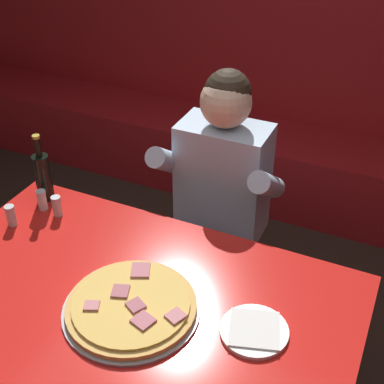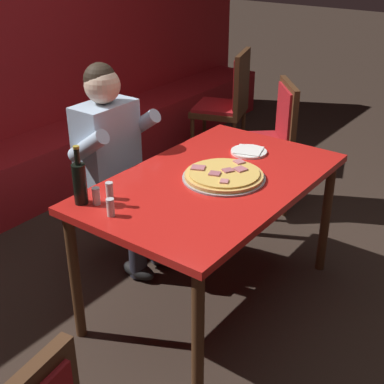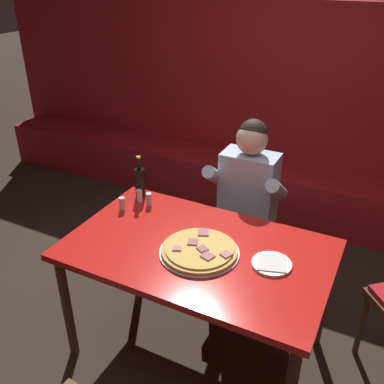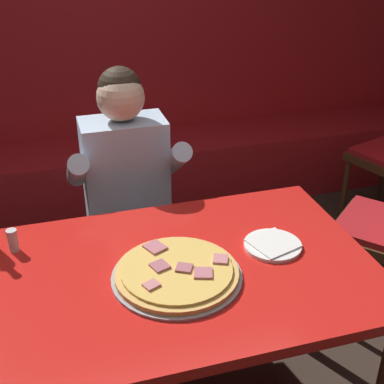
{
  "view_description": "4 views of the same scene",
  "coord_description": "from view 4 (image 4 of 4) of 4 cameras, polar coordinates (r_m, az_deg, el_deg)",
  "views": [
    {
      "loc": [
        0.7,
        -1.04,
        2.03
      ],
      "look_at": [
        0.06,
        0.34,
        1.0
      ],
      "focal_mm": 50.0,
      "sensor_mm": 36.0,
      "label": 1
    },
    {
      "loc": [
        -2.11,
        -1.41,
        1.97
      ],
      "look_at": [
        -0.14,
        0.03,
        0.75
      ],
      "focal_mm": 50.0,
      "sensor_mm": 36.0,
      "label": 2
    },
    {
      "loc": [
        0.85,
        -1.74,
        2.17
      ],
      "look_at": [
        -0.13,
        0.18,
        1.01
      ],
      "focal_mm": 40.0,
      "sensor_mm": 36.0,
      "label": 3
    },
    {
      "loc": [
        -0.33,
        -1.44,
        1.87
      ],
      "look_at": [
        0.19,
        0.3,
        0.9
      ],
      "focal_mm": 50.0,
      "sensor_mm": 36.0,
      "label": 4
    }
  ],
  "objects": [
    {
      "name": "booth_wall_panel",
      "position": [
        3.75,
        -11.29,
        13.38
      ],
      "size": [
        6.8,
        0.16,
        1.9
      ],
      "primitive_type": "cube",
      "color": "#A3191E",
      "rests_on": "ground_plane"
    },
    {
      "name": "booth_bench",
      "position": [
        3.7,
        -9.7,
        1.35
      ],
      "size": [
        6.46,
        0.48,
        0.46
      ],
      "primitive_type": "cube",
      "color": "#A3191E",
      "rests_on": "ground_plane"
    },
    {
      "name": "plate_white_paper",
      "position": [
        1.97,
        8.6,
        -5.6
      ],
      "size": [
        0.21,
        0.21,
        0.02
      ],
      "color": "white",
      "rests_on": "main_dining_table"
    },
    {
      "name": "main_dining_table",
      "position": [
        1.88,
        -2.93,
        -10.4
      ],
      "size": [
        1.45,
        0.89,
        0.78
      ],
      "color": "#4C2D19",
      "rests_on": "ground_plane"
    },
    {
      "name": "diner_seated_blue_shirt",
      "position": [
        2.46,
        -6.66,
        -0.37
      ],
      "size": [
        0.53,
        0.53,
        1.27
      ],
      "color": "black",
      "rests_on": "ground_plane"
    },
    {
      "name": "pizza",
      "position": [
        1.79,
        -1.63,
        -8.63
      ],
      "size": [
        0.44,
        0.44,
        0.05
      ],
      "color": "#9E9EA3",
      "rests_on": "main_dining_table"
    },
    {
      "name": "shaker_black_pepper",
      "position": [
        2.02,
        -18.55,
        -5.02
      ],
      "size": [
        0.04,
        0.04,
        0.09
      ],
      "color": "silver",
      "rests_on": "main_dining_table"
    }
  ]
}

